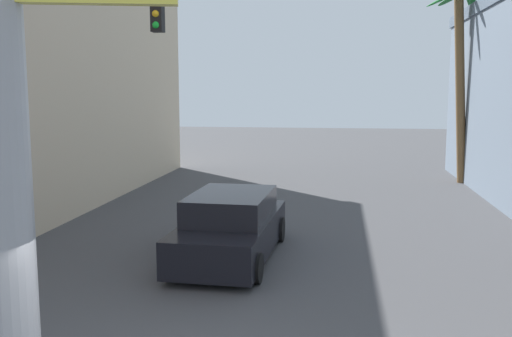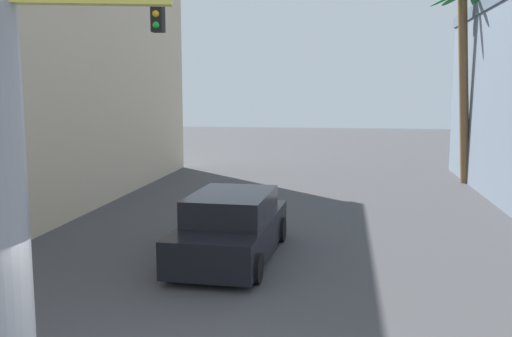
% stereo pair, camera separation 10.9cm
% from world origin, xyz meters
% --- Properties ---
extents(ground_plane, '(89.07, 89.07, 0.00)m').
position_xyz_m(ground_plane, '(0.00, 10.00, 0.00)').
color(ground_plane, '#424244').
extents(traffic_light_mast, '(5.75, 0.32, 6.01)m').
position_xyz_m(traffic_light_mast, '(-5.07, 5.65, 4.28)').
color(traffic_light_mast, '#333333').
rests_on(traffic_light_mast, ground).
extents(car_lead, '(2.20, 4.87, 1.56)m').
position_xyz_m(car_lead, '(-0.80, 7.11, 0.74)').
color(car_lead, black).
rests_on(car_lead, ground).
extents(palm_tree_far_right, '(3.20, 3.03, 8.13)m').
position_xyz_m(palm_tree_far_right, '(6.70, 19.36, 5.00)').
color(palm_tree_far_right, brown).
rests_on(palm_tree_far_right, ground).
extents(palm_tree_far_left, '(2.85, 2.98, 9.60)m').
position_xyz_m(palm_tree_far_left, '(-7.26, 18.62, 5.85)').
color(palm_tree_far_left, brown).
rests_on(palm_tree_far_left, ground).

